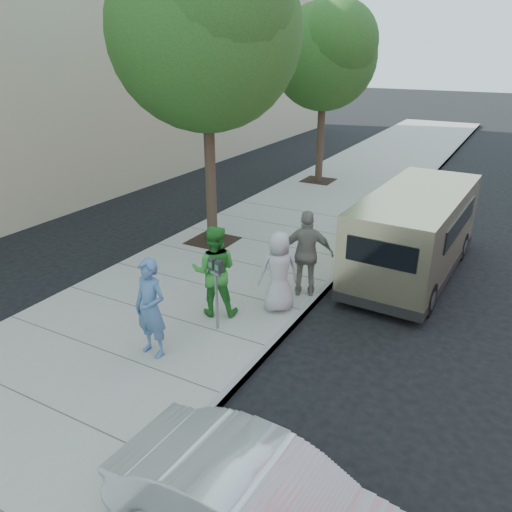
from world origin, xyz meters
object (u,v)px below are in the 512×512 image
tree_far (326,52)px  person_green_shirt (215,271)px  person_gray_shirt (279,272)px  parking_meter (216,280)px  tree_near (207,24)px  person_officer (151,308)px  van (416,231)px  person_striped_polo (307,254)px

tree_far → person_green_shirt: bearing=-78.5°
person_gray_shirt → person_green_shirt: bearing=-5.2°
parking_meter → person_green_shirt: size_ratio=0.77×
tree_near → person_green_shirt: (2.22, -3.32, -4.48)m
person_green_shirt → person_gray_shirt: person_green_shirt is taller
person_officer → person_gray_shirt: person_officer is taller
tree_near → van: 6.85m
person_gray_shirt → person_officer: bearing=23.0°
person_gray_shirt → tree_near: bearing=-79.9°
parking_meter → person_gray_shirt: size_ratio=0.85×
van → person_striped_polo: (-1.68, -2.49, 0.00)m
van → person_green_shirt: 5.04m
tree_near → parking_meter: (2.57, -3.81, -4.38)m
tree_near → tree_far: (-0.00, 7.60, -0.66)m
tree_near → person_striped_polo: 5.89m
tree_near → person_officer: tree_near is taller
parking_meter → person_green_shirt: 0.62m
person_officer → person_green_shirt: (0.16, 1.71, 0.04)m
tree_far → van: (5.13, -6.81, -3.80)m
parking_meter → van: size_ratio=0.25×
van → person_striped_polo: van is taller
person_gray_shirt → person_striped_polo: size_ratio=0.89×
parking_meter → person_striped_polo: bearing=83.2°
tree_far → person_officer: (2.06, -12.63, -3.85)m
person_officer → person_gray_shirt: 2.72m
tree_near → parking_meter: bearing=-56.0°
person_officer → tree_near: bearing=117.5°
tree_far → person_green_shirt: size_ratio=3.54×
parking_meter → person_gray_shirt: bearing=77.6°
person_green_shirt → person_striped_polo: (1.24, 1.62, 0.02)m
tree_far → van: bearing=-53.0°
tree_near → person_green_shirt: bearing=-56.3°
tree_near → tree_far: tree_near is taller
person_green_shirt → van: bearing=-151.2°
tree_near → person_gray_shirt: 6.16m
tree_far → person_striped_polo: 10.62m
van → person_officer: (-3.08, -5.82, -0.05)m
person_officer → van: bearing=67.4°
person_officer → tree_far: bearing=104.5°
parking_meter → person_gray_shirt: person_gray_shirt is taller
parking_meter → person_striped_polo: person_striped_polo is taller
tree_far → person_officer: 13.36m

